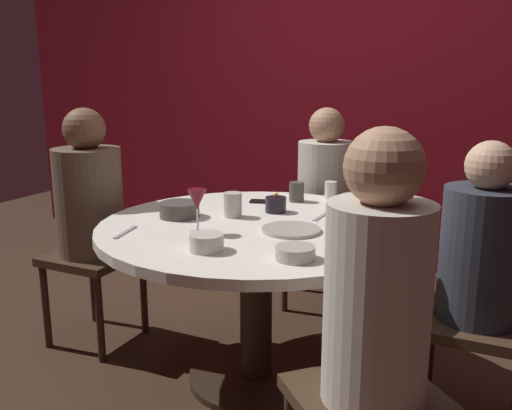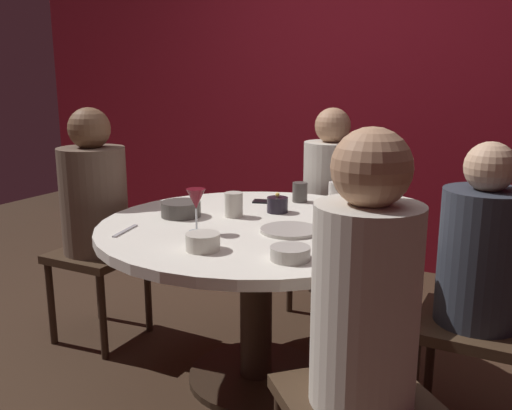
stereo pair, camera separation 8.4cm
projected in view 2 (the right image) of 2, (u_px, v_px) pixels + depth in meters
The scene contains 22 objects.
ground_plane at pixel (256, 379), 2.49m from camera, with size 8.00×8.00×0.00m, color #382619.
back_wall at pixel (380, 80), 3.78m from camera, with size 6.00×0.10×2.60m, color maroon.
dining_table at pixel (256, 257), 2.36m from camera, with size 1.33×1.33×0.72m.
seated_diner_left at pixel (94, 200), 2.73m from camera, with size 0.40×0.40×1.18m.
seated_diner_back at pixel (331, 187), 3.12m from camera, with size 0.40×0.40×1.16m.
seated_diner_right at pixel (481, 263), 1.93m from camera, with size 0.40×0.40×1.12m.
seated_diner_front_right at pixel (365, 306), 1.44m from camera, with size 0.57×0.57×1.21m.
candle_holder at pixel (277, 205), 2.51m from camera, with size 0.10×0.10×0.09m.
wine_glass at pixel (196, 201), 2.16m from camera, with size 0.08×0.08×0.18m.
dinner_plate at pixel (290, 230), 2.20m from camera, with size 0.24×0.24×0.01m, color #B2ADA3.
cell_phone at pixel (267, 202), 2.72m from camera, with size 0.07×0.14×0.01m, color black.
bowl_serving_large at pixel (364, 204), 2.51m from camera, with size 0.20×0.20×0.07m, color #B7B7BC.
bowl_salad_center at pixel (181, 209), 2.44m from camera, with size 0.17×0.17×0.07m, color #4C4742.
bowl_small_white at pixel (203, 242), 1.96m from camera, with size 0.12×0.12×0.06m, color beige.
bowl_sauce_side at pixel (380, 226), 2.18m from camera, with size 0.15×0.15×0.05m, color beige.
bowl_rice_portion at pixel (290, 253), 1.86m from camera, with size 0.14×0.14×0.05m, color #B2ADA3.
cup_near_candle at pixel (335, 191), 2.76m from camera, with size 0.06×0.06×0.09m, color silver.
cup_by_left_diner at pixel (383, 236), 1.97m from camera, with size 0.07×0.07×0.10m, color silver.
cup_by_right_diner at pixel (234, 205), 2.43m from camera, with size 0.08×0.08×0.11m, color beige.
cup_center_front at pixel (299, 192), 2.72m from camera, with size 0.07×0.07×0.10m, color #4C4742.
fork_near_plate at pixel (323, 217), 2.43m from camera, with size 0.02×0.18×0.01m, color #B7B7BC.
knife_near_plate at pixel (125, 231), 2.21m from camera, with size 0.02×0.18×0.01m, color #B7B7BC.
Camera 2 is at (1.04, -1.99, 1.33)m, focal length 38.88 mm.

